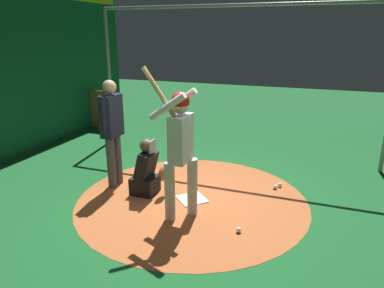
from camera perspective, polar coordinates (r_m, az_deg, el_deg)
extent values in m
plane|color=#195B28|center=(5.79, 0.00, -8.99)|extent=(25.82, 25.82, 0.00)
cylinder|color=#B76033|center=(5.79, 0.00, -8.96)|extent=(3.71, 3.71, 0.01)
cube|color=white|center=(5.79, 0.00, -8.88)|extent=(0.59, 0.59, 0.01)
cylinder|color=#BCBCC0|center=(5.18, 0.05, -6.98)|extent=(0.15, 0.15, 0.88)
cylinder|color=#BCBCC0|center=(5.04, -3.61, -7.77)|extent=(0.15, 0.15, 0.88)
cube|color=silver|center=(4.83, -1.84, 0.89)|extent=(0.22, 0.44, 0.66)
cylinder|color=silver|center=(4.94, -2.10, 6.91)|extent=(0.53, 0.09, 0.41)
cylinder|color=silver|center=(4.58, -4.01, 6.03)|extent=(0.53, 0.09, 0.41)
sphere|color=beige|center=(4.72, -1.89, 6.22)|extent=(0.23, 0.23, 0.23)
sphere|color=#A51414|center=(4.71, -1.90, 6.96)|extent=(0.25, 0.25, 0.25)
cylinder|color=tan|center=(4.66, -5.06, 7.89)|extent=(0.54, 0.06, 0.73)
cube|color=black|center=(6.02, -7.61, -6.55)|extent=(0.40, 0.40, 0.29)
cube|color=black|center=(5.86, -7.41, -3.33)|extent=(0.31, 0.40, 0.48)
sphere|color=brown|center=(5.74, -7.37, -0.27)|extent=(0.22, 0.22, 0.22)
cube|color=gray|center=(5.70, -6.48, -0.38)|extent=(0.03, 0.20, 0.20)
ellipsoid|color=brown|center=(5.83, -4.65, -4.60)|extent=(0.12, 0.28, 0.22)
cylinder|color=#4C4C51|center=(6.39, -11.96, -2.39)|extent=(0.15, 0.15, 0.90)
cylinder|color=#4C4C51|center=(6.23, -12.93, -2.97)|extent=(0.15, 0.15, 0.90)
cube|color=#1E2338|center=(6.08, -12.94, 4.47)|extent=(0.22, 0.42, 0.71)
cylinder|color=#1E2338|center=(6.24, -11.97, 5.38)|extent=(0.09, 0.09, 0.60)
cylinder|color=#1E2338|center=(5.91, -14.04, 4.56)|extent=(0.09, 0.09, 0.60)
sphere|color=tan|center=(5.99, -13.26, 8.98)|extent=(0.23, 0.23, 0.23)
cylinder|color=gray|center=(8.80, -13.22, 10.39)|extent=(0.08, 0.08, 3.10)
cylinder|color=gray|center=(7.52, 6.98, 21.41)|extent=(6.04, 0.07, 0.07)
cube|color=olive|center=(10.36, -15.31, 5.50)|extent=(0.94, 0.04, 1.05)
cylinder|color=tan|center=(10.64, -16.73, 5.27)|extent=(0.06, 0.15, 0.90)
cylinder|color=tan|center=(10.57, -16.19, 5.08)|extent=(0.06, 0.15, 0.84)
cylinder|color=olive|center=(10.51, -15.65, 4.96)|extent=(0.06, 0.19, 0.81)
cylinder|color=tan|center=(10.44, -15.12, 4.91)|extent=(0.06, 0.15, 0.80)
cylinder|color=olive|center=(10.36, -14.59, 5.12)|extent=(0.06, 0.20, 0.89)
cylinder|color=black|center=(10.30, -14.02, 4.89)|extent=(0.06, 0.16, 0.83)
cylinder|color=olive|center=(10.23, -13.47, 4.84)|extent=(0.06, 0.16, 0.82)
sphere|color=white|center=(6.40, 14.03, -6.42)|extent=(0.07, 0.07, 0.07)
sphere|color=white|center=(4.95, 7.57, -13.60)|extent=(0.07, 0.07, 0.07)
sphere|color=white|center=(6.30, 13.31, -6.76)|extent=(0.07, 0.07, 0.07)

